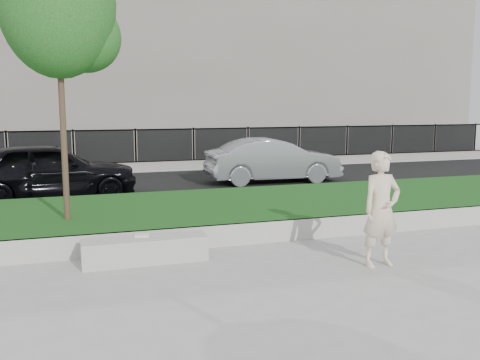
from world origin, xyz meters
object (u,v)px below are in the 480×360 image
object	(u,v)px
stone_bench	(145,250)
book	(142,236)
car_dark	(49,170)
car_silver	(273,160)
man	(381,209)
young_tree	(62,9)

from	to	relation	value
stone_bench	book	bearing A→B (deg)	105.68
car_dark	car_silver	xyz separation A→B (m)	(6.71, 1.01, -0.06)
stone_bench	car_silver	bearing A→B (deg)	55.08
man	car_dark	xyz separation A→B (m)	(-5.13, 7.63, -0.11)
man	car_silver	xyz separation A→B (m)	(1.58, 8.64, -0.17)
car_dark	young_tree	bearing A→B (deg)	-178.00
young_tree	car_silver	distance (m)	8.92
man	car_silver	size ratio (longest dim) A/B	0.43
man	book	world-z (taller)	man
man	young_tree	xyz separation A→B (m)	(-4.63, 3.27, 3.32)
book	car_dark	bearing A→B (deg)	114.61
young_tree	car_dark	distance (m)	5.57
man	young_tree	world-z (taller)	young_tree
young_tree	man	bearing A→B (deg)	-35.24
stone_bench	car_dark	bearing A→B (deg)	104.34
young_tree	car_silver	size ratio (longest dim) A/B	1.24
stone_bench	man	xyz separation A→B (m)	(3.52, -1.33, 0.71)
man	car_silver	world-z (taller)	man
car_dark	car_silver	world-z (taller)	car_dark
stone_bench	car_silver	size ratio (longest dim) A/B	0.47
young_tree	car_dark	size ratio (longest dim) A/B	1.18
book	car_silver	size ratio (longest dim) A/B	0.05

